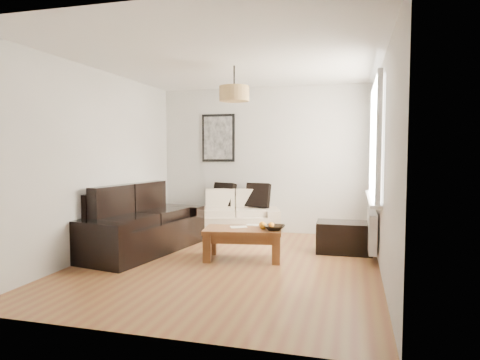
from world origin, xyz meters
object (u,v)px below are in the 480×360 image
(loveseat_cream, at_px, (235,214))
(sofa_leather, at_px, (140,221))
(ottoman, at_px, (344,237))
(coffee_table, at_px, (243,244))

(loveseat_cream, bearing_deg, sofa_leather, -141.61)
(ottoman, bearing_deg, loveseat_cream, 156.94)
(coffee_table, xyz_separation_m, ottoman, (1.32, 0.74, 0.01))
(loveseat_cream, relative_size, ottoman, 1.91)
(sofa_leather, bearing_deg, loveseat_cream, -24.66)
(coffee_table, bearing_deg, sofa_leather, 178.42)
(loveseat_cream, height_order, coffee_table, loveseat_cream)
(loveseat_cream, bearing_deg, coffee_table, -87.55)
(sofa_leather, distance_m, coffee_table, 1.58)
(loveseat_cream, bearing_deg, ottoman, -39.91)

